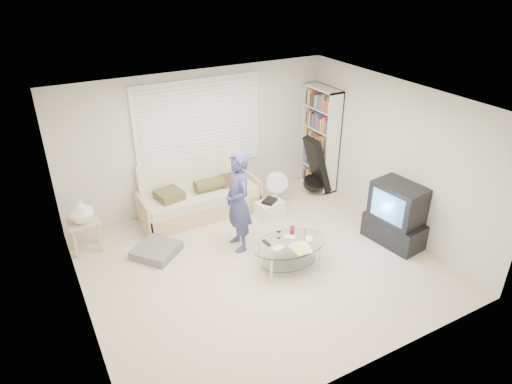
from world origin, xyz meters
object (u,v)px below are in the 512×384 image
tv_unit (396,215)px  bookshelf (320,139)px  coffee_table (289,248)px  futon_sofa (199,197)px

tv_unit → bookshelf: bearing=86.9°
coffee_table → tv_unit: bearing=-7.3°
tv_unit → coffee_table: (-1.86, 0.24, -0.16)m
bookshelf → coffee_table: bookshelf is taller
futon_sofa → bookshelf: bookshelf is taller
futon_sofa → bookshelf: 2.63m
bookshelf → tv_unit: bearing=-93.1°
tv_unit → coffee_table: size_ratio=0.85×
bookshelf → tv_unit: (-0.13, -2.29, -0.50)m
tv_unit → coffee_table: 1.88m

